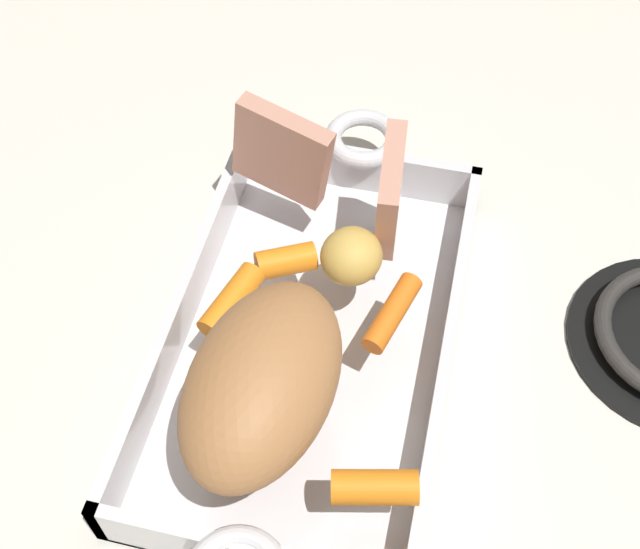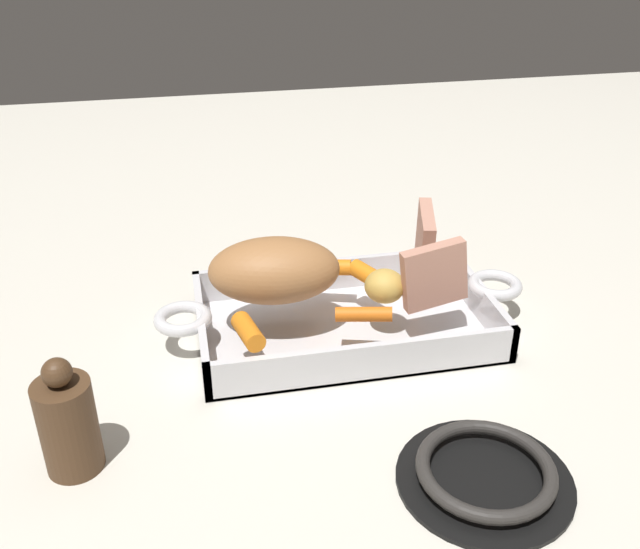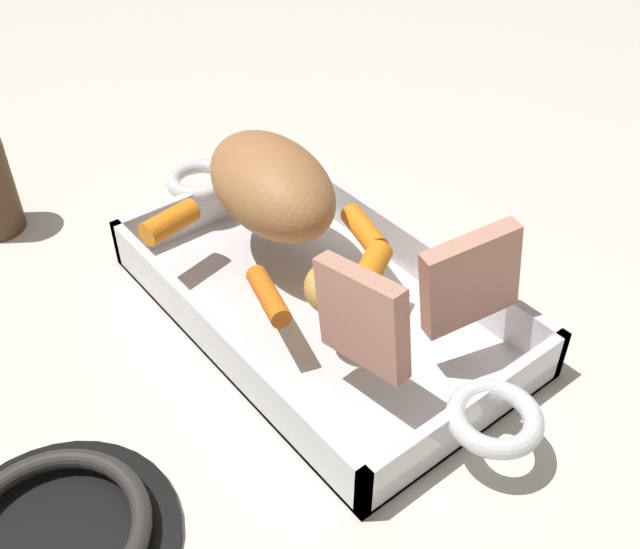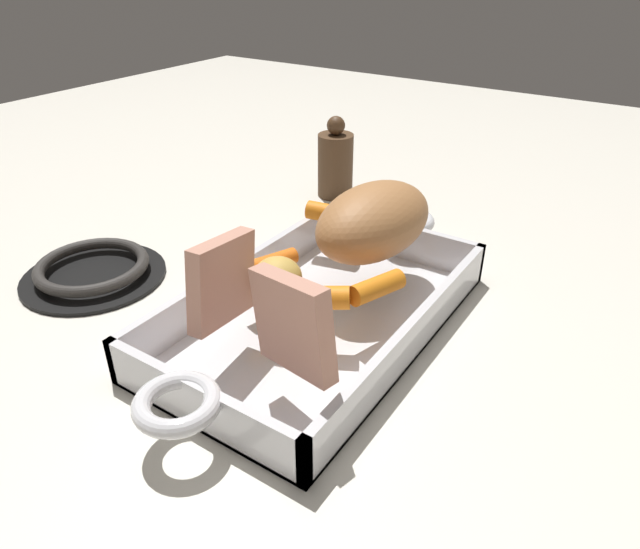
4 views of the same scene
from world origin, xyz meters
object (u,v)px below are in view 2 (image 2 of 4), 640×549
Objects in this scene: roast_slice_thick at (425,240)px; stove_burner_rear at (485,474)px; potato_near_roast at (385,286)px; baby_carrot_center_right at (327,267)px; pepper_mill at (68,423)px; pork_roast at (274,270)px; baby_carrot_center_left at (364,314)px; roast_slice_thin at (434,275)px; baby_carrot_southeast at (248,331)px; roasting_dish at (345,320)px; baby_carrot_southwest at (367,274)px.

roast_slice_thick is 0.35m from stove_burner_rear.
potato_near_roast reaches higher than stove_burner_rear.
pepper_mill reaches higher than baby_carrot_center_right.
pork_roast is 0.12m from baby_carrot_center_left.
baby_carrot_center_right is (0.08, 0.05, -0.03)m from pork_roast.
roast_slice_thick reaches higher than roast_slice_thin.
pepper_mill is (-0.35, -0.16, -0.02)m from potato_near_roast.
roast_slice_thick reaches higher than baby_carrot_center_left.
baby_carrot_center_left is (0.09, -0.07, -0.03)m from pork_roast.
pepper_mill is (-0.30, -0.24, -0.01)m from baby_carrot_center_right.
potato_near_roast is (0.13, -0.03, -0.02)m from pork_roast.
baby_carrot_center_right is (-0.13, 0.01, -0.03)m from roast_slice_thick.
roasting_dish is at bearing 29.44° from baby_carrot_southeast.
baby_carrot_center_left is at bearing -134.63° from roast_slice_thick.
roast_slice_thick is 0.09m from roast_slice_thin.
pepper_mill is at bearing -150.11° from roasting_dish.
stove_burner_rear is at bearing -83.62° from baby_carrot_southwest.
baby_carrot_center_left is 1.08× the size of baby_carrot_center_right.
pepper_mill is at bearing -155.99° from potato_near_roast.
roasting_dish is 0.07m from baby_carrot_center_left.
roast_slice_thin is at bearing 18.81° from pepper_mill.
pepper_mill reaches higher than stove_burner_rear.
baby_carrot_southeast is 0.84× the size of baby_carrot_center_left.
pork_roast is at bearing -148.38° from baby_carrot_center_right.
roast_slice_thin is 1.41× the size of baby_carrot_southeast.
pepper_mill reaches higher than baby_carrot_southwest.
baby_carrot_center_right is at bearing 103.11° from stove_burner_rear.
pork_roast is 2.03× the size of roast_slice_thin.
roast_slice_thick is at bearing -2.62° from baby_carrot_center_right.
stove_burner_rear is (0.03, -0.26, -0.06)m from potato_near_roast.
baby_carrot_center_left is 0.52× the size of pepper_mill.
pork_roast is 3.47× the size of baby_carrot_southwest.
baby_carrot_southwest is 0.70× the size of baby_carrot_center_left.
pork_roast is at bearing -172.17° from baby_carrot_southwest.
pepper_mill is (-0.38, 0.10, 0.04)m from stove_burner_rear.
baby_carrot_center_right is at bearing 137.85° from roast_slice_thin.
stove_burner_rear is at bearing -14.94° from pepper_mill.
roast_slice_thin is at bearing -15.58° from pork_roast.
baby_carrot_southwest is 0.19m from baby_carrot_southeast.
baby_carrot_center_left is 0.05m from potato_near_roast.
roast_slice_thin reaches higher than roasting_dish.
baby_carrot_southwest is 0.82× the size of baby_carrot_southeast.
roast_slice_thick is at bearing 77.62° from roast_slice_thin.
roast_slice_thin is 0.10m from baby_carrot_center_left.
pork_roast reaches higher than baby_carrot_center_left.
roast_slice_thick is 0.64× the size of pepper_mill.
potato_near_roast is (0.17, 0.05, 0.01)m from baby_carrot_southeast.
potato_near_roast is 0.39m from pepper_mill.
roasting_dish is at bearing 29.89° from pepper_mill.
roast_slice_thick is 0.28m from baby_carrot_southeast.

